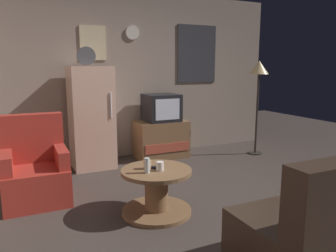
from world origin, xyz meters
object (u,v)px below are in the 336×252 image
Objects in this scene: coffee_table at (156,191)px; wine_glass at (147,165)px; mug_ceramic_tan at (147,164)px; remote_control at (152,167)px; standing_lamp at (259,75)px; tv_stand at (161,139)px; crt_tv at (161,108)px; mug_ceramic_white at (160,166)px; armchair at (35,171)px; fridge at (91,117)px.

wine_glass is at bearing -152.29° from coffee_table.
wine_glass is 1.67× the size of mug_ceramic_tan.
wine_glass reaches higher than coffee_table.
mug_ceramic_tan is 0.06m from remote_control.
standing_lamp reaches higher than coffee_table.
standing_lamp is 2.21× the size of coffee_table.
tv_stand is 0.53× the size of standing_lamp.
crt_tv is 3.60× the size of wine_glass.
tv_stand reaches higher than coffee_table.
armchair reaches higher than mug_ceramic_white.
mug_ceramic_white is (0.02, -0.05, 0.28)m from coffee_table.
fridge is 1.99m from coffee_table.
armchair reaches higher than mug_ceramic_tan.
mug_ceramic_tan is at bearing -151.35° from standing_lamp.
tv_stand is 0.88× the size of armchair.
armchair is (-2.01, -1.06, 0.03)m from tv_stand.
mug_ceramic_white reaches higher than remote_control.
standing_lamp reaches higher than wine_glass.
armchair reaches higher than remote_control.
fridge is 19.67× the size of mug_ceramic_tan.
mug_ceramic_tan is (0.05, 0.12, -0.03)m from wine_glass.
armchair is (-0.86, -1.02, -0.42)m from fridge.
standing_lamp reaches higher than tv_stand.
crt_tv is at bearing -8.02° from tv_stand.
mug_ceramic_white is (-2.46, -1.50, -0.84)m from standing_lamp.
crt_tv is at bearing 27.84° from armchair.
mug_ceramic_tan is at bearing -38.67° from armchair.
coffee_table is (-2.48, -1.45, -1.12)m from standing_lamp.
mug_ceramic_white is at bearing -32.24° from remote_control.
mug_ceramic_tan is at bearing -159.83° from remote_control.
fridge reaches higher than tv_stand.
standing_lamp is 3.77m from armchair.
coffee_table is at bearing -36.00° from mug_ceramic_tan.
tv_stand is 2.12m from remote_control.
armchair is at bearing 141.51° from coffee_table.
standing_lamp reaches higher than crt_tv.
mug_ceramic_tan is at bearing -84.72° from fridge.
standing_lamp is 17.67× the size of mug_ceramic_white.
tv_stand reaches higher than mug_ceramic_white.
coffee_table is 0.34m from wine_glass.
fridge is at bearing 170.58° from standing_lamp.
mug_ceramic_white is (0.26, -1.95, -0.24)m from fridge.
crt_tv reaches higher than mug_ceramic_white.
fridge reaches higher than coffee_table.
mug_ceramic_white is (0.14, 0.02, -0.03)m from wine_glass.
wine_glass is at bearing -149.80° from standing_lamp.
crt_tv is 6.00× the size of mug_ceramic_white.
fridge is at bearing 95.28° from mug_ceramic_tan.
tv_stand reaches higher than mug_ceramic_tan.
fridge is 2.11× the size of tv_stand.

